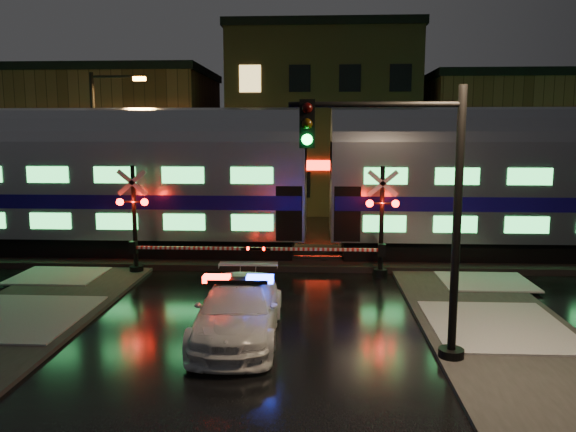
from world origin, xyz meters
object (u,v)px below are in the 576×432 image
object	(u,v)px
crossing_signal_right	(371,232)
crossing_signal_left	(144,230)
police_car	(239,310)
streetlight	(100,145)
traffic_light	(413,219)

from	to	relation	value
crossing_signal_right	crossing_signal_left	distance (m)	8.25
police_car	streetlight	distance (m)	15.86
police_car	streetlight	world-z (taller)	streetlight
police_car	traffic_light	xyz separation A→B (m)	(4.08, -1.31, 2.56)
crossing_signal_left	police_car	bearing A→B (deg)	-54.91
crossing_signal_right	traffic_light	size ratio (longest dim) A/B	0.92
crossing_signal_left	traffic_light	bearing A→B (deg)	-41.63
crossing_signal_right	streetlight	world-z (taller)	streetlight
crossing_signal_right	streetlight	size ratio (longest dim) A/B	0.71
police_car	streetlight	bearing A→B (deg)	122.24
police_car	traffic_light	size ratio (longest dim) A/B	0.82
streetlight	police_car	bearing A→B (deg)	-56.80
police_car	crossing_signal_right	distance (m)	7.37
crossing_signal_right	traffic_light	xyz separation A→B (m)	(0.17, -7.48, 1.63)
crossing_signal_right	crossing_signal_left	bearing A→B (deg)	-180.00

